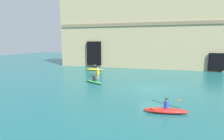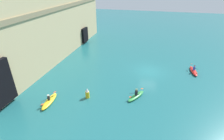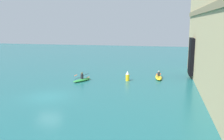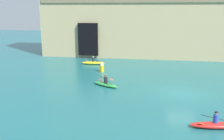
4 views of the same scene
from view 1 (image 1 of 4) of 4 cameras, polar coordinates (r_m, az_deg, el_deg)
The scene contains 6 objects.
ground_plane at distance 20.09m, azimuth 12.72°, elevation -6.10°, with size 120.00×120.00×0.00m, color #1E6066.
cliff_bluff at distance 37.10m, azimuth 13.60°, elevation 13.88°, with size 39.21×5.58×16.98m.
kayak_red at distance 13.76m, azimuth 17.22°, elevation -12.41°, with size 3.28×1.12×1.12m.
kayak_yellow at distance 32.48m, azimuth -5.63°, elevation 0.23°, with size 3.23×1.09×1.05m.
kayak_green at distance 22.52m, azimuth -5.86°, elevation -3.66°, with size 2.89×2.01×1.16m.
marker_buoy at distance 28.14m, azimuth -4.62°, elevation -0.34°, with size 0.48×0.48×1.30m.
Camera 1 is at (0.73, -19.40, 5.17)m, focal length 28.00 mm.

